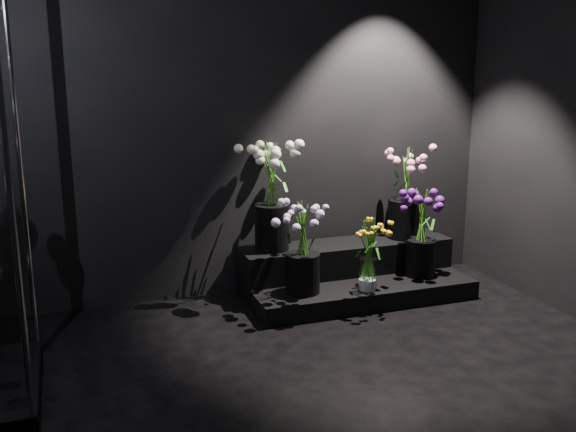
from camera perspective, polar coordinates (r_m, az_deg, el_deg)
name	(u,v)px	position (r m, az deg, el deg)	size (l,w,h in m)	color
floor	(352,424)	(3.26, 5.73, -17.89)	(4.00, 4.00, 0.00)	black
wall_back	(237,106)	(4.68, -4.52, 9.75)	(4.00, 4.00, 0.00)	black
display_riser	(352,273)	(4.88, 5.67, -5.09)	(1.65, 0.73, 0.37)	black
bouquet_orange_bells	(368,254)	(4.50, 7.16, -3.37)	(0.31, 0.31, 0.51)	white
bouquet_lilac	(303,241)	(4.40, 1.33, -2.24)	(0.39, 0.39, 0.65)	black
bouquet_purple	(422,228)	(4.86, 11.80, -1.06)	(0.36, 0.36, 0.66)	black
bouquet_cream_roses	(272,188)	(4.60, -1.46, 2.53)	(0.48, 0.48, 0.79)	black
bouquet_pink_roses	(407,191)	(5.04, 10.52, 2.23)	(0.41, 0.41, 0.70)	black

